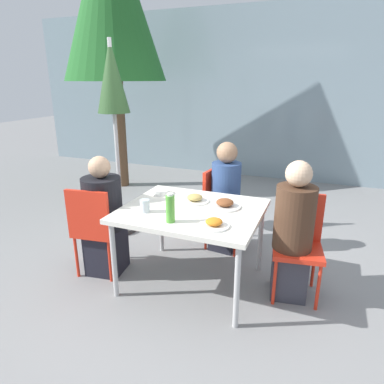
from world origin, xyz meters
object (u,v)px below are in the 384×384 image
object	(u,v)px
chair_left	(95,225)
drinking_cup	(145,206)
chair_far	(220,202)
chair_right	(298,237)
bottle	(170,208)
salad_bowl	(161,192)
person_left	(104,220)
person_right	(293,235)
person_far	(226,199)
closed_umbrella	(113,89)

from	to	relation	value
chair_left	drinking_cup	bearing A→B (deg)	-9.39
chair_far	chair_right	bearing A→B (deg)	62.23
bottle	salad_bowl	world-z (taller)	bottle
person_left	chair_right	xyz separation A→B (m)	(1.71, 0.34, -0.02)
person_left	drinking_cup	distance (m)	0.57
person_right	salad_bowl	distance (m)	1.28
chair_right	person_far	world-z (taller)	person_far
person_far	drinking_cup	xyz separation A→B (m)	(-0.42, -0.97, 0.21)
closed_umbrella	drinking_cup	world-z (taller)	closed_umbrella
bottle	drinking_cup	distance (m)	0.31
chair_left	closed_umbrella	bearing A→B (deg)	102.31
chair_far	closed_umbrella	size ratio (longest dim) A/B	0.40
chair_left	person_right	xyz separation A→B (m)	(1.72, 0.34, 0.06)
chair_far	drinking_cup	bearing A→B (deg)	-12.23
chair_right	salad_bowl	bearing A→B (deg)	-10.29
chair_far	salad_bowl	bearing A→B (deg)	-31.68
chair_right	bottle	xyz separation A→B (m)	(-0.92, -0.55, 0.33)
chair_left	salad_bowl	bearing A→B (deg)	37.21
chair_left	chair_far	xyz separation A→B (m)	(0.89, 1.01, 0.00)
person_right	salad_bowl	world-z (taller)	person_right
person_left	chair_far	world-z (taller)	person_left
chair_right	person_far	size ratio (longest dim) A/B	0.74
person_left	chair_left	bearing A→B (deg)	-121.96
person_left	chair_right	distance (m)	1.75
drinking_cup	chair_far	bearing A→B (deg)	71.48
chair_far	drinking_cup	distance (m)	1.11
bottle	chair_right	bearing A→B (deg)	30.72
person_far	closed_umbrella	bearing A→B (deg)	-83.01
salad_bowl	person_far	bearing A→B (deg)	44.43
chair_far	person_right	bearing A→B (deg)	57.25
person_right	chair_far	world-z (taller)	person_right
chair_far	drinking_cup	xyz separation A→B (m)	(-0.34, -1.02, 0.27)
chair_far	salad_bowl	xyz separation A→B (m)	(-0.44, -0.56, 0.24)
person_left	drinking_cup	xyz separation A→B (m)	(0.50, -0.10, 0.25)
closed_umbrella	drinking_cup	distance (m)	1.58
closed_umbrella	salad_bowl	bearing A→B (deg)	-31.29
chair_left	person_left	xyz separation A→B (m)	(0.04, 0.09, 0.02)
person_left	person_right	world-z (taller)	person_right
person_far	person_right	bearing A→B (deg)	57.18
chair_left	person_right	world-z (taller)	person_right
drinking_cup	closed_umbrella	bearing A→B (deg)	133.10
chair_left	bottle	world-z (taller)	bottle
person_right	drinking_cup	bearing A→B (deg)	7.60
chair_right	person_far	bearing A→B (deg)	-42.72
chair_right	person_far	distance (m)	0.95
chair_far	person_left	bearing A→B (deg)	-36.18
chair_far	salad_bowl	distance (m)	0.75
chair_left	person_far	size ratio (longest dim) A/B	0.74
drinking_cup	person_far	bearing A→B (deg)	66.63
person_left	person_far	xyz separation A→B (m)	(0.92, 0.87, 0.04)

